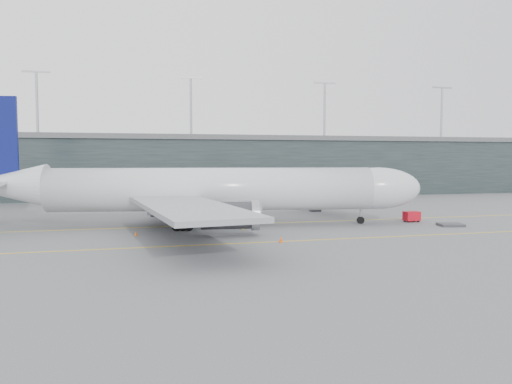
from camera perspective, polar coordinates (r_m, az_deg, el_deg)
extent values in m
plane|color=#55555A|center=(76.52, -6.70, -3.42)|extent=(320.00, 320.00, 0.00)
cube|color=yellow|center=(72.59, -6.28, -3.82)|extent=(160.00, 0.25, 0.02)
cube|color=yellow|center=(56.98, -4.02, -5.96)|extent=(160.00, 0.25, 0.02)
cube|color=yellow|center=(96.90, -5.34, -1.85)|extent=(0.25, 60.00, 0.02)
cube|color=black|center=(133.63, -10.04, 2.72)|extent=(240.00, 35.00, 14.00)
cube|color=#505355|center=(133.68, -10.08, 5.97)|extent=(240.00, 36.00, 1.20)
cylinder|color=#9E9EA3|center=(125.43, -23.75, 9.22)|extent=(0.60, 0.60, 14.00)
cylinder|color=#9E9EA3|center=(124.73, -7.45, 9.56)|extent=(0.60, 0.60, 14.00)
cylinder|color=#9E9EA3|center=(133.54, 7.83, 9.18)|extent=(0.60, 0.60, 14.00)
cylinder|color=#9E9EA3|center=(150.19, 20.44, 8.39)|extent=(0.60, 0.60, 14.00)
cylinder|color=silver|center=(71.63, -5.03, 0.31)|extent=(46.10, 13.17, 6.16)
ellipsoid|color=silver|center=(75.80, 13.70, 0.42)|extent=(13.73, 8.09, 6.16)
cone|color=silver|center=(76.82, -26.66, 0.67)|extent=(11.71, 7.53, 5.91)
cube|color=gray|center=(71.82, -5.81, -1.59)|extent=(16.47, 7.37, 1.99)
cube|color=black|center=(77.06, 16.37, 1.17)|extent=(2.62, 3.28, 0.79)
cube|color=gray|center=(56.42, -7.94, -1.71)|extent=(12.43, 29.69, 0.55)
cylinder|color=#343438|center=(62.52, -3.13, -2.68)|extent=(7.41, 4.51, 3.48)
cube|color=gray|center=(87.09, -7.05, 0.30)|extent=(20.24, 29.89, 0.55)
cylinder|color=#343438|center=(81.28, -3.66, -1.14)|extent=(7.41, 4.51, 3.48)
cube|color=silver|center=(82.25, -25.94, 1.23)|extent=(8.62, 10.39, 0.35)
cylinder|color=black|center=(75.46, 11.86, -3.17)|extent=(1.14, 0.56, 1.09)
cylinder|color=#9E9EA3|center=(75.37, 11.87, -2.61)|extent=(0.30, 0.30, 2.58)
cylinder|color=black|center=(67.44, -8.36, -3.89)|extent=(1.35, 0.69, 1.29)
cylinder|color=black|center=(76.88, -8.00, -2.92)|extent=(1.35, 0.69, 1.29)
cube|color=#2A2A2E|center=(83.40, 9.29, 0.35)|extent=(3.23, 3.57, 2.59)
cube|color=#2A2A2E|center=(90.21, 6.97, 0.65)|extent=(3.31, 12.18, 2.31)
cube|color=#2A2A2E|center=(101.13, 3.98, 1.03)|extent=(3.54, 12.19, 2.40)
cube|color=#2A2A2E|center=(112.28, 1.57, 1.33)|extent=(3.77, 12.21, 2.50)
cylinder|color=#9E9EA3|center=(91.00, 6.78, -1.13)|extent=(0.46, 0.46, 3.51)
cube|color=#343438|center=(91.14, 6.77, -2.03)|extent=(1.96, 1.54, 0.65)
cylinder|color=#2A2A2E|center=(120.55, 1.76, 1.51)|extent=(3.70, 3.70, 2.77)
cylinder|color=#2A2A2E|center=(120.72, 1.76, 0.11)|extent=(1.66, 1.66, 3.33)
cube|color=#B90D1A|center=(79.70, 17.36, -2.63)|extent=(2.38, 1.56, 1.37)
cylinder|color=black|center=(78.88, 17.06, -3.20)|extent=(0.43, 0.17, 0.42)
cylinder|color=black|center=(79.82, 18.07, -3.13)|extent=(0.43, 0.17, 0.42)
cylinder|color=black|center=(79.76, 16.64, -3.11)|extent=(0.43, 0.17, 0.42)
cylinder|color=black|center=(80.69, 17.64, -3.05)|extent=(0.43, 0.17, 0.42)
cube|color=#35353A|center=(76.83, 21.35, -3.49)|extent=(3.76, 3.25, 0.33)
cube|color=#343438|center=(84.97, -11.35, -2.65)|extent=(1.91, 1.60, 0.18)
cube|color=#B8BBC5|center=(84.89, -11.36, -2.11)|extent=(1.55, 1.47, 1.33)
cube|color=navy|center=(84.82, -11.37, -1.64)|extent=(1.60, 1.52, 0.07)
cube|color=#343438|center=(88.31, -9.40, -2.35)|extent=(2.63, 2.30, 0.23)
cube|color=#ADB1BA|center=(88.21, -9.40, -1.69)|extent=(2.17, 2.08, 1.70)
cube|color=navy|center=(88.12, -9.41, -1.11)|extent=(2.23, 2.15, 0.09)
cube|color=#343438|center=(85.94, -8.18, -2.53)|extent=(1.96, 1.67, 0.17)
cube|color=#B7BCC4|center=(85.86, -8.18, -2.01)|extent=(1.60, 1.53, 1.31)
cube|color=navy|center=(85.79, -8.19, -1.56)|extent=(1.65, 1.58, 0.07)
cone|color=#FF5B0E|center=(80.85, 17.44, -2.94)|extent=(0.42, 0.42, 0.67)
cone|color=#EA520D|center=(57.84, 2.87, -5.44)|extent=(0.47, 0.47, 0.74)
cone|color=orange|center=(88.17, -1.15, -2.18)|extent=(0.45, 0.45, 0.72)
cone|color=#FE630E|center=(64.43, -13.55, -4.62)|extent=(0.41, 0.41, 0.65)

